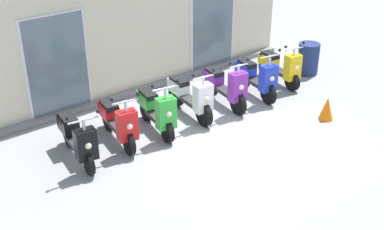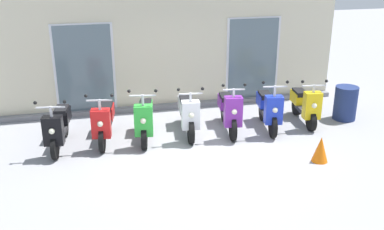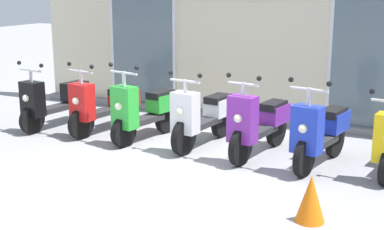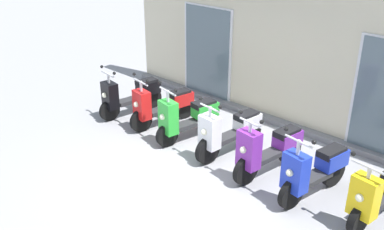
{
  "view_description": "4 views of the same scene",
  "coord_description": "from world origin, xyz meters",
  "views": [
    {
      "loc": [
        -6.24,
        -6.6,
        5.14
      ],
      "look_at": [
        -0.61,
        0.38,
        0.52
      ],
      "focal_mm": 46.95,
      "sensor_mm": 36.0,
      "label": 1
    },
    {
      "loc": [
        -2.13,
        -7.9,
        3.94
      ],
      "look_at": [
        -0.08,
        0.53,
        0.68
      ],
      "focal_mm": 41.36,
      "sensor_mm": 36.0,
      "label": 2
    },
    {
      "loc": [
        3.45,
        -6.26,
        2.51
      ],
      "look_at": [
        -0.05,
        0.84,
        0.56
      ],
      "focal_mm": 51.04,
      "sensor_mm": 36.0,
      "label": 3
    },
    {
      "loc": [
        4.52,
        -4.66,
        4.2
      ],
      "look_at": [
        -0.77,
        0.95,
        0.66
      ],
      "focal_mm": 40.88,
      "sensor_mm": 36.0,
      "label": 4
    }
  ],
  "objects": [
    {
      "name": "scooter_black",
      "position": [
        -2.82,
        1.06,
        0.49
      ],
      "size": [
        0.64,
        1.61,
        1.22
      ],
      "color": "black",
      "rests_on": "ground_plane"
    },
    {
      "name": "scooter_red",
      "position": [
        -1.87,
        1.18,
        0.47
      ],
      "size": [
        0.65,
        1.63,
        1.24
      ],
      "color": "black",
      "rests_on": "ground_plane"
    },
    {
      "name": "trash_bin",
      "position": [
        3.94,
        1.14,
        0.42
      ],
      "size": [
        0.55,
        0.55,
        0.83
      ],
      "primitive_type": "cylinder",
      "color": "navy",
      "rests_on": "ground_plane"
    },
    {
      "name": "scooter_yellow",
      "position": [
        2.86,
        1.15,
        0.46
      ],
      "size": [
        0.62,
        1.5,
        1.2
      ],
      "color": "black",
      "rests_on": "ground_plane"
    },
    {
      "name": "traffic_cone",
      "position": [
        2.19,
        -0.83,
        0.26
      ],
      "size": [
        0.32,
        0.32,
        0.52
      ],
      "primitive_type": "cone",
      "color": "orange",
      "rests_on": "ground_plane"
    },
    {
      "name": "scooter_purple",
      "position": [
        0.92,
        1.08,
        0.5
      ],
      "size": [
        0.59,
        1.66,
        1.29
      ],
      "color": "black",
      "rests_on": "ground_plane"
    },
    {
      "name": "scooter_blue",
      "position": [
        1.85,
        0.99,
        0.5
      ],
      "size": [
        0.64,
        1.56,
        1.3
      ],
      "color": "black",
      "rests_on": "ground_plane"
    },
    {
      "name": "ground_plane",
      "position": [
        0.0,
        0.0,
        0.0
      ],
      "size": [
        40.0,
        40.0,
        0.0
      ],
      "primitive_type": "plane",
      "color": "#939399"
    },
    {
      "name": "scooter_green",
      "position": [
        -1.01,
        1.05,
        0.49
      ],
      "size": [
        0.66,
        1.51,
        1.3
      ],
      "color": "black",
      "rests_on": "ground_plane"
    },
    {
      "name": "scooter_white",
      "position": [
        -0.02,
        1.18,
        0.48
      ],
      "size": [
        0.57,
        1.68,
        1.24
      ],
      "color": "black",
      "rests_on": "ground_plane"
    },
    {
      "name": "storefront_facade",
      "position": [
        0.0,
        3.16,
        1.62
      ],
      "size": [
        8.99,
        0.5,
        3.36
      ],
      "color": "beige",
      "rests_on": "ground_plane"
    }
  ]
}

